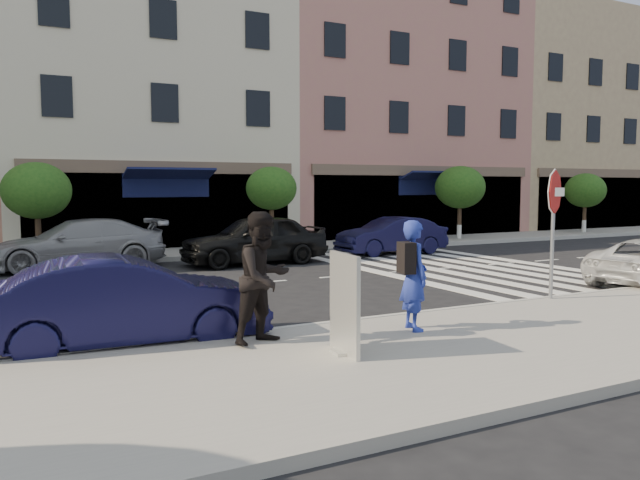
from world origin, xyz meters
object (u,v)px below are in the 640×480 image
at_px(poster_board, 345,305).
at_px(walker, 264,278).
at_px(photographer, 414,275).
at_px(car_far_right, 392,236).
at_px(car_far_mid, 254,239).
at_px(stop_sign, 554,205).
at_px(car_far_left, 77,244).
at_px(car_near_mid, 126,302).

bearing_deg(poster_board, walker, 132.02).
xyz_separation_m(walker, poster_board, (0.77, -1.06, -0.30)).
bearing_deg(photographer, car_far_right, -20.98).
relative_size(walker, car_far_mid, 0.42).
xyz_separation_m(stop_sign, walker, (-6.64, -0.62, -0.95)).
distance_m(poster_board, car_far_mid, 11.34).
relative_size(stop_sign, poster_board, 1.91).
distance_m(walker, car_far_left, 11.47).
distance_m(photographer, car_near_mid, 4.52).
height_order(walker, car_far_left, walker).
xyz_separation_m(stop_sign, car_far_mid, (-2.89, 9.27, -1.29)).
bearing_deg(photographer, car_far_mid, 4.37).
height_order(photographer, walker, walker).
distance_m(stop_sign, walker, 6.74).
xyz_separation_m(car_far_left, car_far_mid, (5.07, -1.50, 0.05)).
height_order(stop_sign, poster_board, stop_sign).
relative_size(stop_sign, car_near_mid, 0.63).
bearing_deg(car_far_left, photographer, 15.87).
xyz_separation_m(poster_board, car_near_mid, (-2.52, 2.34, -0.13)).
relative_size(stop_sign, car_far_mid, 0.58).
distance_m(photographer, car_far_left, 12.31).
distance_m(stop_sign, photographer, 4.40).
xyz_separation_m(stop_sign, car_far_left, (-7.97, 10.77, -1.34)).
bearing_deg(car_far_mid, car_far_left, -108.68).
distance_m(walker, poster_board, 1.34).
height_order(walker, car_far_right, walker).
bearing_deg(stop_sign, photographer, -171.86).
height_order(poster_board, car_near_mid, poster_board).
distance_m(car_near_mid, car_far_right, 14.17).
bearing_deg(car_far_left, poster_board, 7.48).
xyz_separation_m(walker, car_far_mid, (3.75, 9.88, -0.34)).
bearing_deg(walker, poster_board, -74.46).
bearing_deg(stop_sign, walker, -179.30).
xyz_separation_m(car_near_mid, car_far_left, (0.42, 10.10, 0.04)).
height_order(car_far_left, car_far_mid, car_far_mid).
bearing_deg(car_far_right, walker, -41.88).
relative_size(poster_board, car_far_left, 0.27).
bearing_deg(car_near_mid, stop_sign, -91.39).
bearing_deg(poster_board, car_far_right, 59.22).
bearing_deg(car_far_mid, stop_sign, 15.14).
height_order(walker, poster_board, walker).
xyz_separation_m(photographer, car_far_mid, (1.28, 10.21, -0.25)).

